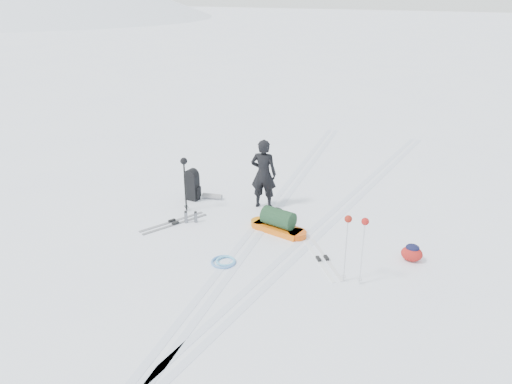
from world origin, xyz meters
TOP-DOWN VIEW (x-y plane):
  - ground at (0.00, 0.00)m, footprint 200.00×200.00m
  - ski_tracks at (0.61, 0.88)m, footprint 3.38×17.97m
  - skier at (-0.38, 1.55)m, footprint 0.68×0.50m
  - pulk_sled at (0.43, 0.46)m, footprint 1.45×0.69m
  - expedition_rucksack at (-2.14, 1.28)m, footprint 0.87×0.47m
  - ski_poles_black at (-2.00, 0.61)m, footprint 0.17×0.17m
  - ski_poles_silver at (2.40, -0.92)m, footprint 0.43×0.15m
  - touring_skis_grey at (-1.91, -0.11)m, footprint 0.99×1.57m
  - touring_skis_white at (1.68, -0.34)m, footprint 1.19×1.49m
  - rope_coil at (-0.06, -1.22)m, footprint 0.62×0.62m
  - small_daypack at (3.30, 0.33)m, footprint 0.52×0.48m
  - thermos_pair at (-1.57, 0.08)m, footprint 0.28×0.20m
  - stuff_sack at (0.13, 1.17)m, footprint 0.35×0.26m

SIDE VIEW (x-z plane):
  - ground at x=0.00m, z-range 0.00..0.00m
  - ski_tracks at x=0.61m, z-range 0.00..0.01m
  - touring_skis_grey at x=-1.91m, z-range -0.02..0.04m
  - touring_skis_white at x=1.68m, z-range -0.02..0.04m
  - rope_coil at x=-0.06m, z-range 0.00..0.06m
  - stuff_sack at x=0.13m, z-range 0.00..0.22m
  - thermos_pair at x=-1.57m, z-range -0.01..0.28m
  - small_daypack at x=3.30m, z-range -0.01..0.36m
  - pulk_sled at x=0.43m, z-range -0.06..0.47m
  - expedition_rucksack at x=-2.14m, z-range -0.03..0.79m
  - skier at x=-0.38m, z-range 0.00..1.72m
  - ski_poles_black at x=-2.00m, z-range 0.43..1.78m
  - ski_poles_silver at x=2.40m, z-range 0.45..1.79m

